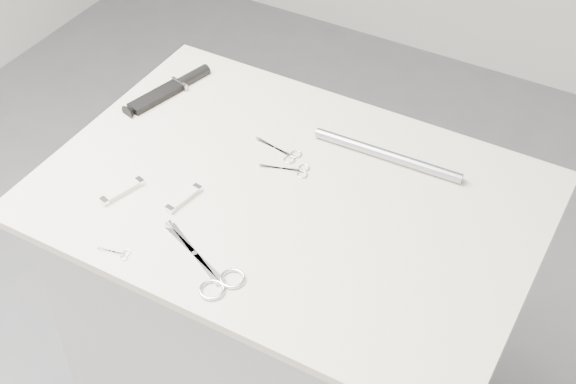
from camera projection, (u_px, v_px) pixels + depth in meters
The scene contains 10 objects.
plinth at pixel (289, 334), 1.94m from camera, with size 0.90×0.60×0.90m, color #B2B2AF.
display_board at pixel (289, 196), 1.63m from camera, with size 1.00×0.70×0.02m, color beige.
large_shears at pixel (212, 273), 1.46m from camera, with size 0.21×0.13×0.01m.
embroidery_scissors_a at pixel (284, 153), 1.71m from camera, with size 0.11×0.05×0.00m.
embroidery_scissors_b at pixel (293, 170), 1.67m from camera, with size 0.10×0.06×0.00m.
tiny_scissors at pixel (118, 253), 1.50m from camera, with size 0.06×0.03×0.00m.
sheathed_knife at pixel (173, 87), 1.87m from camera, with size 0.09×0.23×0.03m.
pocket_knife_a at pixel (122, 191), 1.62m from camera, with size 0.05×0.10×0.01m.
pocket_knife_b at pixel (184, 198), 1.60m from camera, with size 0.03×0.09×0.01m.
metal_rail at pixel (387, 155), 1.69m from camera, with size 0.02×0.02×0.33m, color gray.
Camera 1 is at (0.58, -1.03, 2.03)m, focal length 50.00 mm.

